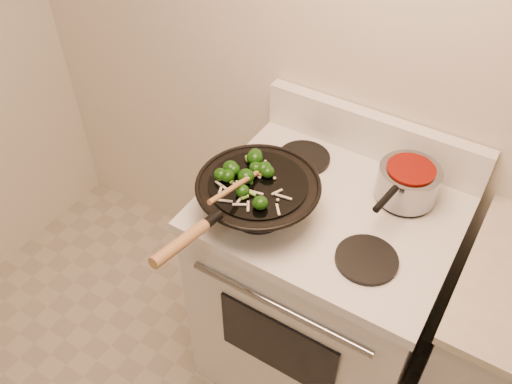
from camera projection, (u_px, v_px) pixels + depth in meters
The scene contains 5 objects.
stove at pixel (321, 290), 2.01m from camera, with size 0.78×0.67×1.08m.
wok at pixel (257, 196), 1.62m from camera, with size 0.37×0.62×0.19m.
stirfry at pixel (248, 173), 1.59m from camera, with size 0.25×0.24×0.04m.
wooden_spoon at pixel (247, 179), 1.56m from camera, with size 0.06×0.27×0.08m.
saucepan at pixel (408, 182), 1.67m from camera, with size 0.19×0.31×0.11m.
Camera 1 is at (0.22, 0.03, 2.13)m, focal length 38.00 mm.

